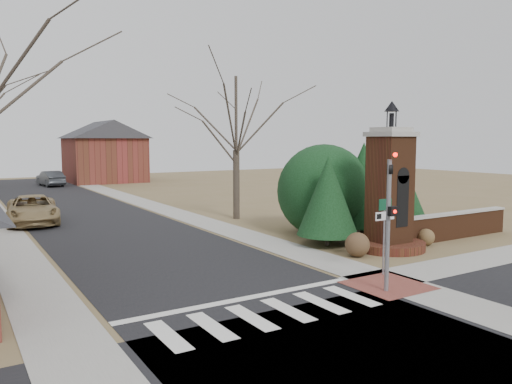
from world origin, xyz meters
TOP-DOWN VIEW (x-y plane):
  - ground at (0.00, 0.00)m, footprint 120.00×120.00m
  - main_street at (0.00, 22.00)m, footprint 8.00×70.00m
  - cross_street at (0.00, -3.00)m, footprint 120.00×8.00m
  - crosswalk_zone at (0.00, 0.80)m, footprint 8.00×2.20m
  - stop_bar at (0.00, 2.30)m, footprint 8.00×0.35m
  - sidewalk_right_main at (5.20, 22.00)m, footprint 2.00×60.00m
  - curb_apron at (4.80, 1.00)m, footprint 2.40×2.40m
  - traffic_signal_pole at (4.30, 0.57)m, footprint 0.28×0.41m
  - sign_post at (5.59, 1.99)m, footprint 0.90×0.07m
  - brick_gate_monument at (9.00, 4.99)m, footprint 3.20×3.20m
  - brick_garden_wall at (13.50, 5.00)m, footprint 7.50×0.50m
  - house_distant_right at (7.99, 47.99)m, footprint 8.80×8.80m
  - evergreen_near at (7.20, 7.00)m, footprint 2.80×2.80m
  - evergreen_mid at (10.50, 8.20)m, footprint 3.40×3.40m
  - evergreen_far at (12.50, 7.20)m, footprint 2.40×2.40m
  - evergreen_mass at (9.00, 9.50)m, footprint 4.80×4.80m
  - bare_tree_3 at (7.50, 16.00)m, footprint 7.00×7.00m
  - pickup_truck at (-3.40, 20.59)m, footprint 3.29×6.09m
  - distant_car at (1.60, 45.25)m, footprint 2.28×5.03m
  - dry_shrub_left at (6.80, 4.60)m, footprint 1.02×1.02m
  - dry_shrub_right at (11.00, 4.60)m, footprint 0.78×0.78m

SIDE VIEW (x-z plane):
  - ground at x=0.00m, z-range 0.00..0.00m
  - main_street at x=0.00m, z-range 0.00..0.01m
  - cross_street at x=0.00m, z-range 0.00..0.01m
  - crosswalk_zone at x=0.00m, z-range 0.00..0.02m
  - stop_bar at x=0.00m, z-range 0.00..0.02m
  - sidewalk_right_main at x=5.20m, z-range 0.00..0.02m
  - curb_apron at x=4.80m, z-range 0.00..0.02m
  - dry_shrub_right at x=11.00m, z-range 0.00..0.78m
  - dry_shrub_left at x=6.80m, z-range 0.00..1.02m
  - brick_garden_wall at x=13.50m, z-range 0.01..1.31m
  - distant_car at x=1.60m, z-range 0.00..1.60m
  - pickup_truck at x=-3.40m, z-range 0.00..1.62m
  - evergreen_far at x=12.50m, z-range 0.25..3.55m
  - sign_post at x=5.59m, z-range 0.57..3.32m
  - brick_gate_monument at x=9.00m, z-range -1.07..5.40m
  - evergreen_near at x=7.20m, z-range 0.25..4.35m
  - evergreen_mass at x=9.00m, z-range 0.00..4.80m
  - traffic_signal_pole at x=4.30m, z-range 0.34..4.84m
  - evergreen_mid at x=10.50m, z-range 0.25..4.95m
  - house_distant_right at x=7.99m, z-range 0.00..7.30m
  - bare_tree_3 at x=7.50m, z-range 1.84..11.54m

